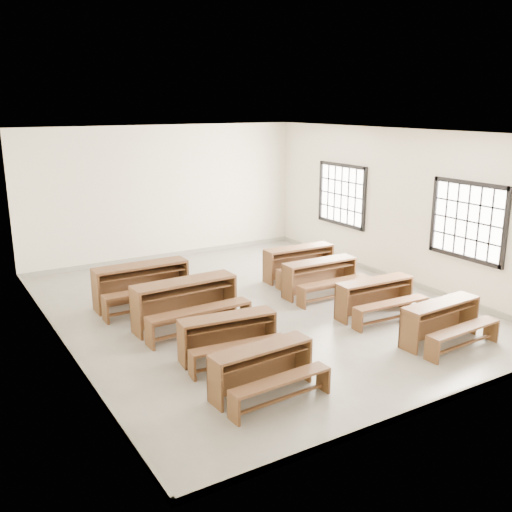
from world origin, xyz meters
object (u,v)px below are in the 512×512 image
desk_set_1 (229,334)px  desk_set_7 (300,261)px  desk_set_4 (442,319)px  desk_set_2 (186,300)px  desk_set_3 (142,282)px  desk_set_6 (321,275)px  desk_set_5 (376,295)px  desk_set_0 (263,367)px

desk_set_1 → desk_set_7: 4.17m
desk_set_1 → desk_set_4: (3.17, -1.24, 0.00)m
desk_set_2 → desk_set_4: desk_set_2 is taller
desk_set_2 → desk_set_3: (-0.27, 1.38, -0.01)m
desk_set_3 → desk_set_6: desk_set_3 is taller
desk_set_4 → desk_set_6: bearing=91.7°
desk_set_2 → desk_set_5: bearing=-24.3°
desk_set_3 → desk_set_7: 3.49m
desk_set_1 → desk_set_3: (-0.28, 2.85, 0.08)m
desk_set_1 → desk_set_3: size_ratio=0.87×
desk_set_6 → desk_set_1: bearing=-150.1°
desk_set_1 → desk_set_7: desk_set_7 is taller
desk_set_1 → desk_set_4: size_ratio=1.02×
desk_set_2 → desk_set_6: bearing=1.3°
desk_set_3 → desk_set_6: bearing=-20.6°
desk_set_0 → desk_set_3: bearing=89.3°
desk_set_0 → desk_set_6: bearing=39.2°
desk_set_0 → desk_set_6: desk_set_6 is taller
desk_set_2 → desk_set_5: desk_set_2 is taller
desk_set_6 → desk_set_7: bearing=77.9°
desk_set_1 → desk_set_2: bearing=97.1°
desk_set_1 → desk_set_5: (3.07, 0.17, 0.01)m
desk_set_3 → desk_set_4: desk_set_3 is taller
desk_set_4 → desk_set_5: (-0.10, 1.41, 0.00)m
desk_set_2 → desk_set_1: bearing=-90.9°
desk_set_5 → desk_set_7: 2.51m
desk_set_2 → desk_set_5: 3.35m
desk_set_2 → desk_set_4: 4.18m
desk_set_3 → desk_set_4: 5.35m
desk_set_2 → desk_set_6: desk_set_2 is taller
desk_set_0 → desk_set_5: size_ratio=0.97×
desk_set_4 → desk_set_5: desk_set_5 is taller
desk_set_3 → desk_set_5: (3.35, -2.68, -0.07)m
desk_set_4 → desk_set_7: size_ratio=0.94×
desk_set_3 → desk_set_6: 3.46m
desk_set_6 → desk_set_7: size_ratio=0.98×
desk_set_2 → desk_set_7: (3.22, 1.21, -0.06)m
desk_set_4 → desk_set_1: bearing=156.0°
desk_set_6 → desk_set_3: bearing=160.3°
desk_set_7 → desk_set_3: bearing=179.6°
desk_set_3 → desk_set_7: bearing=-2.4°
desk_set_5 → desk_set_7: size_ratio=0.94×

